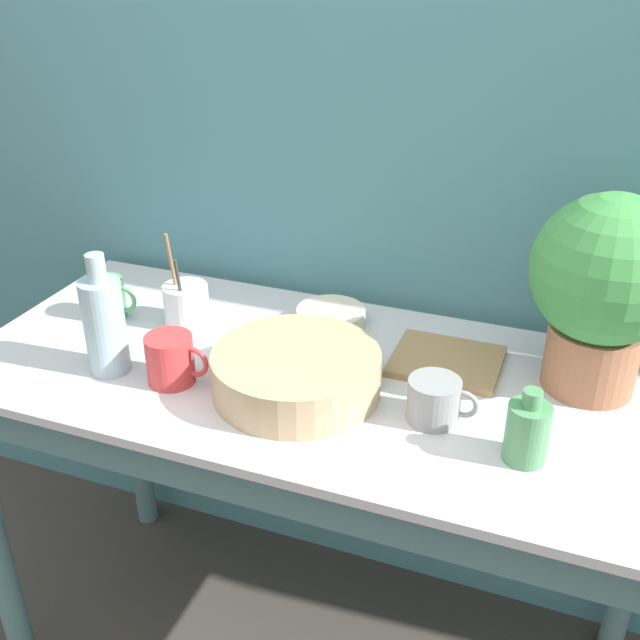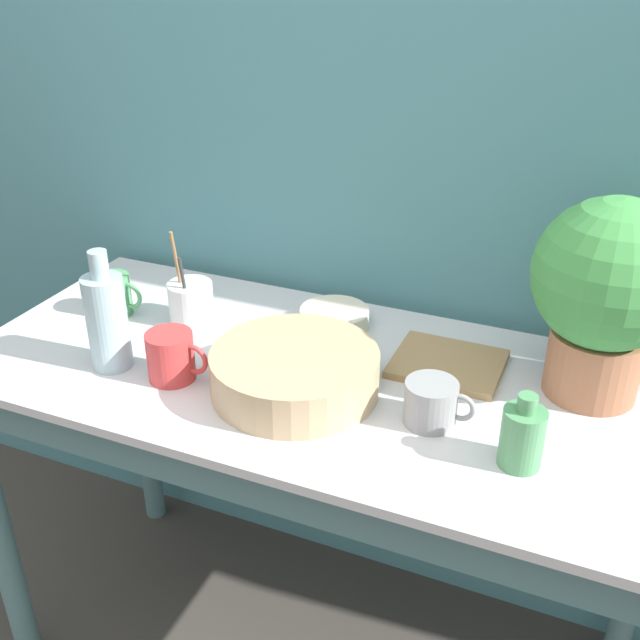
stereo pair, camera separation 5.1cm
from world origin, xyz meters
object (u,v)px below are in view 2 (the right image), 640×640
Objects in this scene: mug_green at (116,295)px; mug_red at (172,356)px; bowl_wash_large at (295,372)px; utensil_cup at (191,302)px; tray_board at (448,364)px; potted_plant at (608,288)px; bottle_tall at (107,320)px; bowl_small_cream at (334,318)px; mug_grey at (432,403)px; bottle_short at (522,436)px.

mug_red is (0.28, -0.19, 0.00)m from mug_green.
mug_green is at bearing 165.37° from bowl_wash_large.
utensil_cup is (-0.10, 0.22, -0.00)m from mug_red.
bowl_wash_large is 0.38m from utensil_cup.
tray_board is at bearing 38.90° from bowl_wash_large.
potted_plant is at bearing 4.64° from mug_green.
bottle_tall is 1.63× the size of bowl_small_cream.
tray_board is at bearing 3.05° from utensil_cup.
mug_green is 0.33m from mug_red.
tray_board is (0.64, 0.26, -0.10)m from bottle_tall.
mug_grey is at bearing -9.53° from mug_green.
mug_red is 0.24m from utensil_cup.
bowl_small_cream is at bearing 137.84° from mug_grey.
potted_plant reaches higher than bottle_tall.
bottle_short is (-0.09, -0.28, -0.17)m from potted_plant.
bottle_tall reaches higher than mug_grey.
bowl_wash_large reaches higher than bowl_small_cream.
bottle_short is 0.68m from mug_red.
bowl_small_cream is (-0.47, 0.33, -0.04)m from bottle_short.
mug_green is at bearing 124.33° from bottle_tall.
bowl_wash_large is at bearing 172.81° from bottle_short.
bottle_tall is 2.26× the size of mug_green.
potted_plant is at bearing -5.63° from bowl_small_cream.
bowl_wash_large is 1.47× the size of utensil_cup.
bowl_wash_large is at bearing -179.37° from mug_grey.
tray_board is at bearing 22.47° from bottle_tall.
mug_green is at bearing 145.51° from mug_red.
bowl_wash_large is 2.09× the size of bowl_small_cream.
potted_plant is at bearing 3.25° from utensil_cup.
bottle_short is at bearing 0.35° from bottle_tall.
bottle_short is at bearing -7.19° from bowl_wash_large.
utensil_cup is 1.01× the size of tray_board.
bottle_tall is 1.86× the size of bottle_short.
bottle_tall is 0.66m from mug_grey.
tray_board is at bearing 4.98° from mug_green.
potted_plant is at bearing 17.14° from bottle_tall.
tray_board is (0.77, 0.07, -0.04)m from mug_green.
mug_grey is 0.20m from tray_board.
mug_red reaches higher than bowl_wash_large.
bottle_short is at bearing -11.26° from mug_green.
utensil_cup is at bearing 113.03° from mug_red.
mug_red is (0.14, 0.01, -0.06)m from bottle_tall.
bottle_tall reaches higher than bowl_small_cream.
bottle_short is at bearing -16.22° from utensil_cup.
bottle_tall is 1.16× the size of tray_board.
mug_green reaches higher than bowl_small_cream.
potted_plant is 0.33m from bottle_short.
bottle_tall is (-0.91, -0.28, -0.12)m from potted_plant.
bottle_short is at bearing -19.06° from mug_grey.
potted_plant reaches higher than bowl_small_cream.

